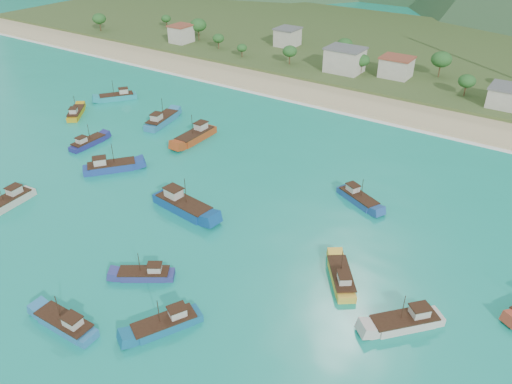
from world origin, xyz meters
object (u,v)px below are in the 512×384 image
Objects in this scene: boat_1 at (117,97)px; boat_25 at (8,202)px; boat_3 at (358,199)px; boat_9 at (88,143)px; boat_22 at (66,324)px; boat_27 at (341,278)px; boat_14 at (166,324)px; boat_18 at (405,322)px; boat_16 at (111,167)px; boat_0 at (196,136)px; boat_6 at (162,121)px; boat_19 at (145,275)px; boat_17 at (183,206)px; boat_10 at (76,113)px.

boat_1 is 0.94× the size of boat_25.
boat_3 is 63.74m from boat_9.
boat_1 is at bearing 40.95° from boat_22.
boat_25 is at bearing 158.11° from boat_27.
boat_22 is at bearing 61.39° from boat_14.
boat_14 is at bearing 76.59° from boat_18.
boat_3 is 55.61m from boat_22.
boat_1 is at bearing 123.31° from boat_9.
boat_9 is 0.88× the size of boat_16.
boat_25 reaches higher than boat_27.
boat_0 is 1.22× the size of boat_3.
boat_6 is at bearing 147.56° from boat_16.
boat_16 is 1.13× the size of boat_27.
boat_25 reaches higher than boat_3.
boat_0 is 1.14× the size of boat_16.
boat_22 reaches higher than boat_19.
boat_1 is 63.67m from boat_17.
boat_0 reaches higher than boat_9.
boat_10 is at bearing 130.49° from boat_27.
boat_10 is (-22.58, -8.71, -0.23)m from boat_6.
boat_14 reaches higher than boat_9.
boat_19 is 29.89m from boat_27.
boat_10 is 101.14m from boat_18.
boat_1 is 0.77× the size of boat_17.
boat_3 is 79.73m from boat_10.
boat_6 reaches higher than boat_22.
boat_19 is at bearing 120.26° from boat_0.
boat_14 is 46.35m from boat_25.
boat_3 is at bearing -18.25° from boat_6.
boat_22 is (29.23, -34.39, -0.13)m from boat_16.
boat_14 is 0.92× the size of boat_25.
boat_25 is (8.36, -25.99, 0.14)m from boat_9.
boat_14 is at bearing -155.27° from boat_19.
boat_22 is at bearing 112.51° from boat_0.
boat_22 is 37.33m from boat_25.
boat_1 is at bearing -73.43° from boat_3.
boat_22 is (-19.56, -52.05, 0.02)m from boat_3.
boat_18 reaches higher than boat_9.
boat_25 is (25.49, -50.85, 0.01)m from boat_1.
boat_18 is 0.98× the size of boat_22.
boat_6 is at bearing -92.01° from boat_25.
boat_16 is 1.10× the size of boat_18.
boat_1 reaches higher than boat_10.
boat_9 is 0.94× the size of boat_14.
boat_6 reaches higher than boat_9.
boat_25 is (-34.65, 13.91, 0.08)m from boat_22.
boat_25 reaches higher than boat_22.
boat_22 is 0.92× the size of boat_25.
boat_6 is (-13.41, 2.64, -0.04)m from boat_0.
boat_16 is at bearing 34.93° from boat_18.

